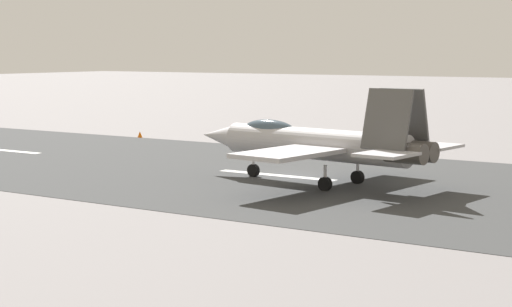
{
  "coord_description": "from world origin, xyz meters",
  "views": [
    {
      "loc": [
        -26.08,
        43.78,
        7.47
      ],
      "look_at": [
        -2.09,
        6.69,
        2.2
      ],
      "focal_mm": 60.23,
      "sensor_mm": 36.0,
      "label": 1
    }
  ],
  "objects_px": {
    "fighter_jet": "(317,143)",
    "marker_cone_mid": "(359,149)",
    "marker_cone_far": "(140,134)",
    "crew_person": "(244,144)"
  },
  "relations": [
    {
      "from": "marker_cone_far",
      "to": "marker_cone_mid",
      "type": "bearing_deg",
      "value": 180.0
    },
    {
      "from": "marker_cone_mid",
      "to": "marker_cone_far",
      "type": "relative_size",
      "value": 1.0
    },
    {
      "from": "fighter_jet",
      "to": "marker_cone_mid",
      "type": "bearing_deg",
      "value": -72.77
    },
    {
      "from": "marker_cone_far",
      "to": "crew_person",
      "type": "bearing_deg",
      "value": 157.91
    },
    {
      "from": "fighter_jet",
      "to": "crew_person",
      "type": "height_order",
      "value": "fighter_jet"
    },
    {
      "from": "fighter_jet",
      "to": "marker_cone_mid",
      "type": "distance_m",
      "value": 15.68
    },
    {
      "from": "marker_cone_mid",
      "to": "crew_person",
      "type": "bearing_deg",
      "value": 44.25
    },
    {
      "from": "fighter_jet",
      "to": "crew_person",
      "type": "distance_m",
      "value": 14.02
    },
    {
      "from": "marker_cone_mid",
      "to": "marker_cone_far",
      "type": "bearing_deg",
      "value": 0.0
    },
    {
      "from": "crew_person",
      "to": "marker_cone_mid",
      "type": "height_order",
      "value": "crew_person"
    }
  ]
}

